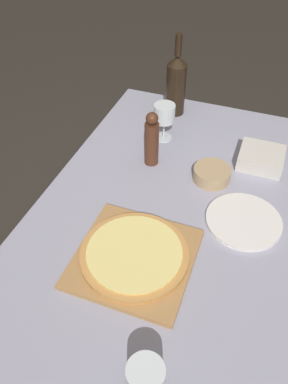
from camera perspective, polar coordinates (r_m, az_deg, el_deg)
The scene contains 11 objects.
ground_plane at distance 1.90m, azimuth 2.64°, elevation -18.68°, with size 12.00×12.00×0.00m, color #2D2823.
dining_table at distance 1.35m, azimuth 3.56°, elevation -5.34°, with size 0.87×1.43×0.77m.
cutting_board at distance 1.12m, azimuth -1.46°, elevation -10.03°, with size 0.34×0.34×0.02m.
pizza at distance 1.11m, azimuth -1.47°, elevation -9.40°, with size 0.32×0.32×0.02m.
wine_bottle at distance 1.68m, azimuth 4.90°, elevation 16.05°, with size 0.09×0.09×0.35m.
pepper_mill at distance 1.38m, azimuth 1.17°, elevation 7.92°, with size 0.05×0.05×0.22m.
wine_glass at distance 1.51m, azimuth 3.12°, elevation 11.73°, with size 0.08×0.08×0.15m.
small_bowl at distance 1.38m, azimuth 10.30°, elevation 2.70°, with size 0.14×0.14×0.05m.
drinking_tumbler at distance 0.92m, azimuth 0.24°, elevation -26.57°, with size 0.09×0.09×0.09m.
dinner_plate at distance 1.26m, azimuth 14.93°, elevation -4.22°, with size 0.25×0.25×0.01m.
food_container at distance 1.49m, azimuth 17.40°, elevation 4.99°, with size 0.16×0.15×0.06m.
Camera 1 is at (0.23, -0.85, 1.69)m, focal length 35.00 mm.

